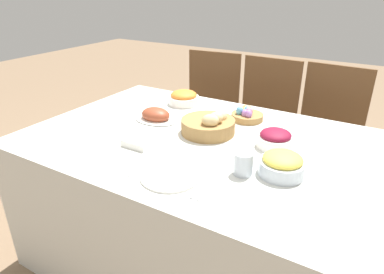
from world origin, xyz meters
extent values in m
plane|color=#7F664C|center=(0.00, 0.00, 0.00)|extent=(12.00, 12.00, 0.00)
cube|color=silver|center=(0.00, 0.00, 0.38)|extent=(1.71, 1.16, 0.76)
cylinder|color=brown|center=(-0.20, 0.62, 0.22)|extent=(0.03, 0.03, 0.44)
cylinder|color=brown|center=(0.19, 0.61, 0.22)|extent=(0.03, 0.03, 0.44)
cylinder|color=brown|center=(-0.19, 1.01, 0.22)|extent=(0.03, 0.03, 0.44)
cylinder|color=brown|center=(0.20, 1.00, 0.22)|extent=(0.03, 0.03, 0.44)
cube|color=brown|center=(0.00, 0.81, 0.45)|extent=(0.43, 0.43, 0.02)
cube|color=brown|center=(0.01, 1.01, 0.72)|extent=(0.42, 0.03, 0.52)
cylinder|color=brown|center=(-0.60, 0.60, 0.22)|extent=(0.03, 0.03, 0.44)
cylinder|color=brown|center=(-0.22, 0.64, 0.22)|extent=(0.03, 0.03, 0.44)
cylinder|color=brown|center=(-0.64, 0.98, 0.22)|extent=(0.03, 0.03, 0.44)
cylinder|color=brown|center=(-0.26, 1.02, 0.22)|extent=(0.03, 0.03, 0.44)
cube|color=brown|center=(-0.43, 0.81, 0.45)|extent=(0.46, 0.46, 0.02)
cube|color=brown|center=(-0.45, 1.01, 0.72)|extent=(0.42, 0.06, 0.52)
cylinder|color=brown|center=(0.23, 0.63, 0.22)|extent=(0.03, 0.03, 0.44)
cylinder|color=brown|center=(0.62, 0.60, 0.22)|extent=(0.03, 0.03, 0.44)
cylinder|color=brown|center=(0.26, 1.02, 0.22)|extent=(0.03, 0.03, 0.44)
cylinder|color=brown|center=(0.65, 0.99, 0.22)|extent=(0.03, 0.03, 0.44)
cube|color=brown|center=(0.44, 0.81, 0.45)|extent=(0.45, 0.45, 0.02)
cube|color=brown|center=(0.45, 1.01, 0.72)|extent=(0.42, 0.05, 0.52)
cylinder|color=#9E7542|center=(0.00, 0.07, 0.80)|extent=(0.27, 0.27, 0.07)
ellipsoid|color=#E0C184|center=(0.04, 0.02, 0.85)|extent=(0.10, 0.09, 0.06)
ellipsoid|color=#E0C184|center=(0.03, 0.03, 0.85)|extent=(0.08, 0.07, 0.04)
ellipsoid|color=#E0C184|center=(0.04, 0.12, 0.84)|extent=(0.10, 0.10, 0.06)
ellipsoid|color=#E0C184|center=(0.05, 0.06, 0.86)|extent=(0.08, 0.08, 0.06)
cylinder|color=#9E7542|center=(0.10, 0.34, 0.78)|extent=(0.18, 0.18, 0.03)
ellipsoid|color=#F29E4C|center=(0.07, 0.37, 0.81)|extent=(0.04, 0.04, 0.05)
ellipsoid|color=#B27AD1|center=(0.12, 0.30, 0.81)|extent=(0.04, 0.04, 0.05)
ellipsoid|color=#F29E4C|center=(0.10, 0.36, 0.81)|extent=(0.04, 0.04, 0.05)
ellipsoid|color=#60B2E0|center=(0.10, 0.35, 0.81)|extent=(0.04, 0.04, 0.05)
ellipsoid|color=#F4D151|center=(0.07, 0.34, 0.81)|extent=(0.04, 0.04, 0.05)
ellipsoid|color=#B27AD1|center=(0.10, 0.31, 0.81)|extent=(0.03, 0.03, 0.04)
ellipsoid|color=#60B2E0|center=(0.06, 0.32, 0.81)|extent=(0.04, 0.04, 0.05)
ellipsoid|color=pink|center=(0.12, 0.33, 0.81)|extent=(0.04, 0.04, 0.05)
ellipsoid|color=white|center=(-0.33, 0.08, 0.77)|extent=(0.26, 0.18, 0.01)
ellipsoid|color=brown|center=(-0.33, 0.08, 0.79)|extent=(0.17, 0.13, 0.08)
cylinder|color=white|center=(0.34, 0.09, 0.79)|extent=(0.17, 0.17, 0.05)
ellipsoid|color=maroon|center=(0.34, 0.09, 0.82)|extent=(0.14, 0.14, 0.05)
cylinder|color=white|center=(-0.34, 0.39, 0.79)|extent=(0.19, 0.19, 0.05)
ellipsoid|color=orange|center=(-0.34, 0.39, 0.82)|extent=(0.16, 0.16, 0.06)
cylinder|color=silver|center=(0.45, -0.14, 0.79)|extent=(0.19, 0.19, 0.06)
ellipsoid|color=#F4DB4C|center=(0.45, -0.14, 0.83)|extent=(0.16, 0.16, 0.06)
cylinder|color=white|center=(0.08, -0.38, 0.77)|extent=(0.24, 0.24, 0.01)
cube|color=#B7B7BC|center=(-0.07, -0.38, 0.76)|extent=(0.01, 0.17, 0.00)
cube|color=#B7B7BC|center=(0.22, -0.38, 0.76)|extent=(0.01, 0.17, 0.00)
cube|color=#B7B7BC|center=(0.25, -0.38, 0.76)|extent=(0.01, 0.17, 0.00)
cylinder|color=silver|center=(0.31, -0.21, 0.81)|extent=(0.08, 0.08, 0.09)
cube|color=white|center=(-0.21, -0.23, 0.78)|extent=(0.13, 0.08, 0.03)
camera|label=1|loc=(0.75, -1.33, 1.47)|focal=32.00mm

